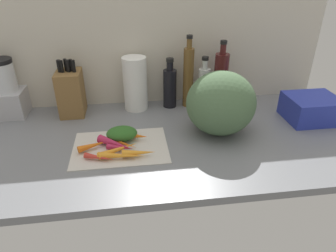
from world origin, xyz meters
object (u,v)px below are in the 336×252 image
object	(u,v)px
carrot_0	(139,153)
bottle_1	(188,76)
dish_rack	(311,108)
carrot_1	(118,149)
carrot_2	(115,144)
bottle_2	(204,86)
bottle_3	(221,79)
carrot_6	(120,148)
blender_appliance	(7,92)
carrot_8	(135,136)
carrot_4	(122,143)
winter_squash	(221,103)
bottle_0	(170,87)
knife_block	(71,92)
paper_towel_roll	(135,84)
carrot_5	(99,157)
carrot_3	(122,156)
cutting_board	(121,147)
carrot_7	(94,145)

from	to	relation	value
carrot_0	bottle_1	size ratio (longest dim) A/B	0.35
dish_rack	carrot_1	bearing A→B (deg)	-168.80
carrot_2	bottle_2	distance (cm)	56.56
bottle_3	bottle_2	bearing A→B (deg)	-178.69
carrot_6	dish_rack	size ratio (longest dim) A/B	0.46
carrot_6	bottle_3	distance (cm)	63.81
blender_appliance	carrot_1	bearing A→B (deg)	-38.96
carrot_8	carrot_1	bearing A→B (deg)	-127.53
carrot_4	winter_squash	size ratio (longest dim) A/B	0.48
carrot_8	bottle_0	world-z (taller)	bottle_0
bottle_2	bottle_0	bearing A→B (deg)	173.73
blender_appliance	dish_rack	xyz separation A→B (cm)	(139.37, -23.70, -6.18)
blender_appliance	knife_block	bearing A→B (deg)	-4.71
paper_towel_roll	carrot_5	bearing A→B (deg)	-109.33
carrot_3	blender_appliance	distance (cm)	70.00
dish_rack	carrot_8	bearing A→B (deg)	-173.89
carrot_0	winter_squash	size ratio (longest dim) A/B	0.43
carrot_2	bottle_1	world-z (taller)	bottle_1
carrot_8	winter_squash	world-z (taller)	winter_squash
cutting_board	carrot_6	distance (cm)	3.47
carrot_0	carrot_1	size ratio (longest dim) A/B	0.77
carrot_7	blender_appliance	bearing A→B (deg)	138.29
carrot_0	carrot_5	distance (cm)	14.62
carrot_1	carrot_0	bearing A→B (deg)	-24.79
knife_block	bottle_1	bearing A→B (deg)	1.62
carrot_1	paper_towel_roll	xyz separation A→B (cm)	(8.69, 40.56, 10.87)
blender_appliance	bottle_1	bearing A→B (deg)	-0.54
carrot_7	cutting_board	bearing A→B (deg)	1.21
carrot_0	paper_towel_roll	distance (cm)	45.39
paper_towel_roll	bottle_1	size ratio (longest dim) A/B	0.73
carrot_4	dish_rack	distance (cm)	87.94
carrot_2	carrot_5	size ratio (longest dim) A/B	1.33
winter_squash	dish_rack	distance (cm)	46.48
carrot_5	bottle_1	world-z (taller)	bottle_1
carrot_0	dish_rack	size ratio (longest dim) A/B	0.55
knife_block	carrot_1	bearing A→B (deg)	-60.76
carrot_0	carrot_7	xyz separation A→B (cm)	(-17.23, 7.85, -0.17)
dish_rack	paper_towel_roll	bearing A→B (deg)	163.87
blender_appliance	paper_towel_roll	distance (cm)	59.67
carrot_5	bottle_2	world-z (taller)	bottle_2
carrot_1	bottle_1	world-z (taller)	bottle_1
carrot_8	blender_appliance	size ratio (longest dim) A/B	0.38
knife_block	blender_appliance	xyz separation A→B (cm)	(-29.24, 2.41, 0.89)
carrot_3	carrot_5	size ratio (longest dim) A/B	1.54
cutting_board	blender_appliance	bearing A→B (deg)	144.65
cutting_board	bottle_3	size ratio (longest dim) A/B	1.14
carrot_0	paper_towel_roll	bearing A→B (deg)	88.64
carrot_5	carrot_8	bearing A→B (deg)	43.12
knife_block	blender_appliance	size ratio (longest dim) A/B	0.97
blender_appliance	bottle_3	size ratio (longest dim) A/B	0.83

